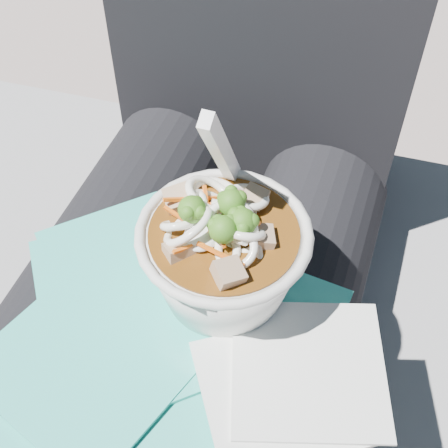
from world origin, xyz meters
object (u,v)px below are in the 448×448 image
(stone_ledge, at_px, (226,348))
(plastic_bag, at_px, (159,327))
(person_body, at_px, (210,244))
(lap, at_px, (180,320))
(udon_bowl, at_px, (223,252))

(stone_ledge, relative_size, plastic_bag, 3.16)
(person_body, relative_size, plastic_bag, 3.25)
(stone_ledge, bearing_deg, lap, -90.00)
(lap, xyz_separation_m, person_body, (0.00, 0.09, 0.02))
(stone_ledge, height_order, plastic_bag, plastic_bag)
(lap, bearing_deg, plastic_bag, -82.02)
(person_body, bearing_deg, stone_ledge, 90.00)
(plastic_bag, bearing_deg, udon_bowl, 52.55)
(person_body, bearing_deg, lap, -90.00)
(person_body, height_order, plastic_bag, person_body)
(lap, relative_size, person_body, 0.47)
(plastic_bag, height_order, udon_bowl, udon_bowl)
(plastic_bag, bearing_deg, person_body, 93.13)
(person_body, distance_m, plastic_bag, 0.16)
(lap, distance_m, udon_bowl, 0.15)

